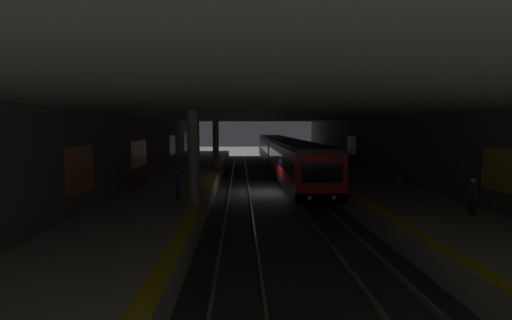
% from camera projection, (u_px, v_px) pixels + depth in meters
% --- Properties ---
extents(ground_plane, '(120.00, 120.00, 0.00)m').
position_uv_depth(ground_plane, '(269.00, 193.00, 25.72)').
color(ground_plane, '#383A38').
extents(track_left, '(60.00, 1.53, 0.16)m').
position_uv_depth(track_left, '(299.00, 191.00, 25.81)').
color(track_left, gray).
rests_on(track_left, ground).
extents(track_right, '(60.00, 1.53, 0.16)m').
position_uv_depth(track_right, '(239.00, 192.00, 25.61)').
color(track_right, gray).
rests_on(track_right, ground).
extents(platform_left, '(60.00, 5.30, 1.06)m').
position_uv_depth(platform_left, '(357.00, 185.00, 25.97)').
color(platform_left, '#B7B2A8').
rests_on(platform_left, ground).
extents(platform_right, '(60.00, 5.30, 1.06)m').
position_uv_depth(platform_right, '(179.00, 186.00, 25.38)').
color(platform_right, '#B7B2A8').
rests_on(platform_right, ground).
extents(wall_left, '(60.00, 0.56, 5.60)m').
position_uv_depth(wall_left, '(397.00, 154.00, 25.88)').
color(wall_left, slate).
rests_on(wall_left, ground).
extents(wall_right, '(60.00, 0.56, 5.60)m').
position_uv_depth(wall_right, '(138.00, 155.00, 25.08)').
color(wall_right, slate).
rests_on(wall_right, ground).
extents(ceiling_slab, '(60.00, 19.40, 0.40)m').
position_uv_depth(ceiling_slab, '(269.00, 113.00, 25.17)').
color(ceiling_slab, '#ADAAA3').
rests_on(ceiling_slab, wall_left).
extents(pillar_near, '(0.56, 0.56, 4.55)m').
position_uv_depth(pillar_near, '(194.00, 158.00, 16.85)').
color(pillar_near, gray).
rests_on(pillar_near, platform_right).
extents(pillar_far, '(0.56, 0.56, 4.55)m').
position_uv_depth(pillar_far, '(216.00, 143.00, 31.89)').
color(pillar_far, gray).
rests_on(pillar_far, platform_right).
extents(metro_train, '(35.17, 2.83, 3.49)m').
position_uv_depth(metro_train, '(282.00, 154.00, 35.99)').
color(metro_train, red).
rests_on(metro_train, track_left).
extents(bench_left_mid, '(1.70, 0.47, 0.86)m').
position_uv_depth(bench_left_mid, '(333.00, 155.00, 40.16)').
color(bench_left_mid, '#262628').
rests_on(bench_left_mid, platform_left).
extents(bench_right_near, '(1.70, 0.47, 0.86)m').
position_uv_depth(bench_right_near, '(133.00, 181.00, 20.95)').
color(bench_right_near, '#262628').
rests_on(bench_right_near, platform_right).
extents(bench_right_mid, '(1.70, 0.47, 0.86)m').
position_uv_depth(bench_right_mid, '(143.00, 176.00, 22.99)').
color(bench_right_mid, '#262628').
rests_on(bench_right_mid, platform_right).
extents(bench_right_far, '(1.70, 0.47, 0.86)m').
position_uv_depth(bench_right_far, '(161.00, 167.00, 28.47)').
color(bench_right_far, '#262628').
rests_on(bench_right_far, platform_right).
extents(person_waiting_near, '(0.60, 0.24, 1.74)m').
position_uv_depth(person_waiting_near, '(191.00, 170.00, 22.63)').
color(person_waiting_near, '#2B2B2B').
rests_on(person_waiting_near, platform_right).
extents(person_walking_mid, '(0.60, 0.22, 1.60)m').
position_uv_depth(person_walking_mid, '(339.00, 158.00, 32.83)').
color(person_walking_mid, black).
rests_on(person_walking_mid, platform_left).
extents(person_standing_far, '(0.60, 0.22, 1.55)m').
position_uv_depth(person_standing_far, '(178.00, 184.00, 18.06)').
color(person_standing_far, '#424242').
rests_on(person_standing_far, platform_right).
extents(person_boarding, '(0.60, 0.22, 1.59)m').
position_uv_depth(person_boarding, '(472.00, 195.00, 14.91)').
color(person_boarding, black).
rests_on(person_boarding, platform_left).
extents(suitcase_rolling, '(0.35, 0.28, 1.01)m').
position_uv_depth(suitcase_rolling, '(139.00, 183.00, 21.43)').
color(suitcase_rolling, maroon).
rests_on(suitcase_rolling, platform_right).
extents(trash_bin, '(0.44, 0.44, 0.85)m').
position_uv_depth(trash_bin, '(398.00, 180.00, 21.95)').
color(trash_bin, '#595B5E').
rests_on(trash_bin, platform_left).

